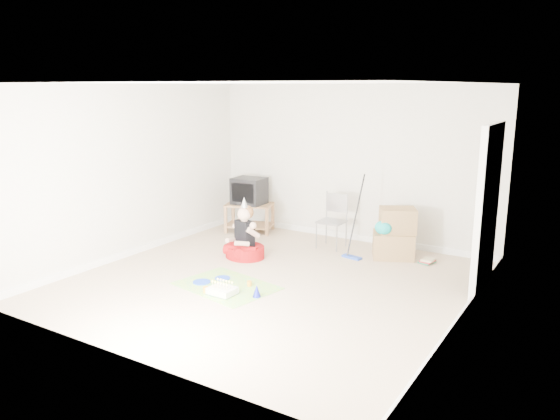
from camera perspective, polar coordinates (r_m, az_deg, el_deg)
The scene contains 16 objects.
ground at distance 7.39m, azimuth -0.98°, elevation -7.50°, with size 5.00×5.00×0.00m, color #CAAF91.
doorway_recess at distance 7.31m, azimuth 20.96°, elevation -0.21°, with size 0.02×0.90×2.05m, color black.
tv_stand at distance 9.83m, azimuth -3.21°, elevation -0.55°, with size 0.94×0.75×0.51m.
crt_tv at distance 9.74m, azimuth -3.24°, elevation 2.01°, with size 0.55×0.45×0.47m, color black.
folding_chair at distance 8.83m, azimuth 5.42°, elevation -1.21°, with size 0.41×0.39×0.89m.
cardboard_boxes at distance 8.48m, azimuth 11.87°, elevation -2.49°, with size 0.74×0.69×0.77m.
floor_mop at distance 8.36m, azimuth 7.57°, elevation -3.32°, with size 0.33×0.41×1.25m.
book_pile at distance 8.41m, azimuth 15.20°, elevation -5.15°, with size 0.23×0.27×0.08m.
seated_woman at distance 8.37m, azimuth -3.70°, elevation -3.59°, with size 0.82×0.82×0.94m.
party_mat at distance 7.27m, azimuth -5.62°, elevation -7.89°, with size 1.26×0.91×0.01m, color #E32F95.
birthday_cake at distance 6.98m, azimuth -6.04°, elevation -8.43°, with size 0.34×0.27×0.15m.
blue_plate_near at distance 7.53m, azimuth -6.02°, elevation -7.09°, with size 0.21×0.21×0.01m, color blue.
blue_plate_far at distance 7.42m, azimuth -8.19°, elevation -7.45°, with size 0.24×0.24×0.01m, color blue.
orange_cup_near at distance 7.22m, azimuth -3.22°, elevation -7.68°, with size 0.06×0.06×0.07m, color orange.
orange_cup_far at distance 7.07m, azimuth -7.80°, elevation -8.22°, with size 0.06×0.06×0.07m, color orange.
blue_party_hat at distance 6.85m, azimuth -2.45°, elevation -8.44°, with size 0.11×0.11×0.16m, color #1920B0.
Camera 1 is at (3.74, -5.84, 2.56)m, focal length 35.00 mm.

